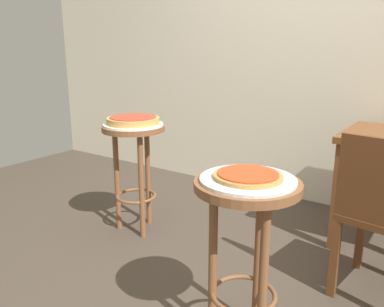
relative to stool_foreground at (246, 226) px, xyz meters
The scene contains 8 objects.
ground_plane 0.66m from the stool_foreground, 149.66° to the left, with size 6.00×6.00×0.00m, color #42382D.
back_wall 2.09m from the stool_foreground, 99.81° to the left, with size 6.00×0.10×3.00m, color beige.
stool_foreground is the anchor object (origin of this frame).
serving_plate_foreground 0.19m from the stool_foreground, 26.57° to the right, with size 0.37×0.37×0.01m, color silver.
pizza_foreground 0.21m from the stool_foreground, ahead, with size 0.26×0.26×0.02m.
stool_middle 1.27m from the stool_foreground, 152.91° to the left, with size 0.41×0.41×0.74m.
serving_plate_middle 1.28m from the stool_foreground, 152.91° to the left, with size 0.39×0.39×0.01m, color white.
pizza_middle 1.29m from the stool_foreground, 152.91° to the left, with size 0.34×0.34×0.05m.
Camera 1 is at (0.96, -1.47, 1.23)m, focal length 36.97 mm.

